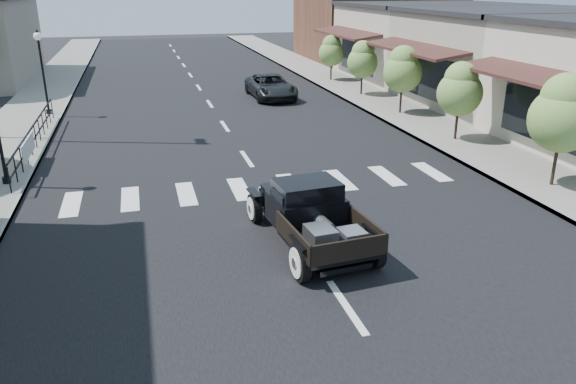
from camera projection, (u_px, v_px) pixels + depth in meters
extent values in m
plane|color=black|center=(302.00, 242.00, 13.49)|extent=(120.00, 120.00, 0.00)
cube|color=black|center=(215.00, 112.00, 27.07)|extent=(14.00, 80.00, 0.02)
cube|color=gray|center=(25.00, 121.00, 24.99)|extent=(3.00, 80.00, 0.15)
cube|color=gray|center=(378.00, 102.00, 29.10)|extent=(3.00, 80.00, 0.15)
cube|color=#A9A08D|center=(517.00, 60.00, 28.10)|extent=(10.00, 9.00, 4.50)
cube|color=#BEB5A1|center=(430.00, 43.00, 36.25)|extent=(10.00, 9.00, 4.50)
cube|color=brown|center=(376.00, 14.00, 44.99)|extent=(11.00, 10.00, 7.00)
imported|color=black|center=(271.00, 87.00, 30.13)|extent=(2.16, 4.57, 1.26)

